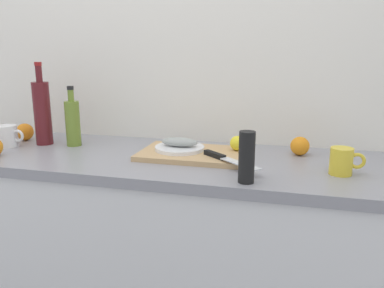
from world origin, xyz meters
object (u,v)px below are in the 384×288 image
Objects in this scene: cutting_board at (192,154)px; white_plate at (180,148)px; fish_fillet at (180,142)px; orange_0 at (25,132)px; olive_oil_bottle at (73,122)px; coffee_mug_0 at (342,161)px; chef_knife at (224,158)px; pepper_mill at (247,157)px; lemon_0 at (237,143)px; wine_bottle at (42,112)px; coffee_mug_1 at (8,136)px.

white_plate is (-0.05, 0.01, 0.02)m from cutting_board.
fish_fillet is 0.79m from orange_0.
cutting_board is at bearing -4.23° from olive_oil_bottle.
chef_knife is at bearing 179.70° from coffee_mug_0.
pepper_mill reaches higher than orange_0.
lemon_0 reaches higher than fish_fillet.
wine_bottle is (-0.65, 0.02, 0.12)m from white_plate.
olive_oil_bottle is 2.27× the size of coffee_mug_0.
olive_oil_bottle is at bearing 172.77° from coffee_mug_0.
coffee_mug_0 reaches higher than orange_0.
orange_0 is at bearing 179.10° from lemon_0.
coffee_mug_0 is at bearing 28.56° from pepper_mill.
fish_fillet reaches higher than chef_knife.
lemon_0 is 0.46× the size of coffee_mug_1.
white_plate is 1.33× the size of fish_fillet.
fish_fillet is at bearing -167.42° from lemon_0.
orange_0 reaches higher than cutting_board.
lemon_0 is at bearing 1.47° from olive_oil_bottle.
white_plate is at bearing 90.00° from fish_fillet.
coffee_mug_1 is at bearing 168.87° from pepper_mill.
lemon_0 is at bearing 120.44° from chef_knife.
chef_knife reaches higher than white_plate.
fish_fillet is 0.62m from coffee_mug_0.
olive_oil_bottle reaches higher than white_plate.
fish_fillet is (-0.05, 0.01, 0.04)m from cutting_board.
white_plate is 1.55× the size of coffee_mug_1.
coffee_mug_0 is at bearing -10.14° from white_plate.
wine_bottle is (-0.14, -0.01, 0.04)m from olive_oil_bottle.
white_plate is 0.76× the size of olive_oil_bottle.
olive_oil_bottle reaches higher than orange_0.
orange_0 is (-0.98, 0.17, 0.01)m from chef_knife.
olive_oil_bottle is 0.29m from orange_0.
wine_bottle reaches higher than white_plate.
olive_oil_bottle reaches higher than fish_fillet.
wine_bottle is (-0.70, 0.03, 0.14)m from cutting_board.
orange_0 is at bearing 95.66° from coffee_mug_1.
coffee_mug_1 reaches higher than orange_0.
lemon_0 and orange_0 have the same top height.
orange_0 is 1.14m from pepper_mill.
white_plate is at bearing -2.11° from wine_bottle.
coffee_mug_1 is 0.13m from orange_0.
white_plate is 0.62m from coffee_mug_0.
lemon_0 is 1.00m from coffee_mug_1.
olive_oil_bottle reaches higher than pepper_mill.
white_plate is 2.51× the size of orange_0.
coffee_mug_0 is (0.56, -0.10, 0.04)m from cutting_board.
fish_fillet is 0.41m from pepper_mill.
coffee_mug_0 reaches higher than cutting_board.
olive_oil_bottle is 0.86m from pepper_mill.
cutting_board is 6.88× the size of lemon_0.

